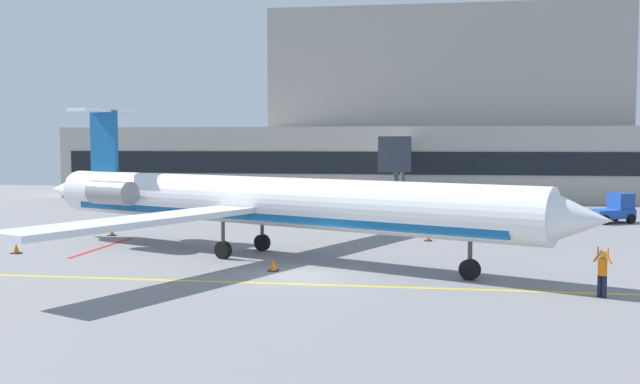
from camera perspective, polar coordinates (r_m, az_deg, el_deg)
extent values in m
cube|color=slate|center=(32.11, -1.45, -6.79)|extent=(120.00, 120.00, 0.10)
cube|color=yellow|center=(30.19, -2.11, -7.38)|extent=(108.00, 0.24, 0.01)
cube|color=red|center=(42.40, -16.94, -4.25)|extent=(0.30, 8.00, 0.01)
cube|color=#ADA89E|center=(78.49, 3.92, 2.40)|extent=(64.96, 14.28, 7.53)
cube|color=#9F9A91|center=(82.17, 9.92, 9.59)|extent=(38.37, 10.00, 13.00)
cube|color=black|center=(71.33, 3.44, 2.34)|extent=(62.37, 0.12, 2.26)
cube|color=silver|center=(62.79, 6.42, 3.18)|extent=(1.40, 16.64, 2.40)
cube|color=#2D333D|center=(53.58, 6.02, 3.04)|extent=(2.40, 2.00, 2.64)
cylinder|color=#4C4C51|center=(69.71, 6.63, 0.67)|extent=(0.44, 0.44, 3.88)
cylinder|color=#4C4C51|center=(55.41, 6.08, -0.18)|extent=(0.44, 0.44, 3.88)
cylinder|color=white|center=(36.90, -4.42, -0.72)|extent=(27.81, 14.48, 2.50)
cube|color=#145999|center=(36.96, -4.42, -1.79)|extent=(25.03, 13.03, 0.45)
cone|color=white|center=(30.06, 19.83, -2.03)|extent=(3.52, 3.37, 2.45)
cone|color=white|center=(48.21, -19.50, 0.17)|extent=(3.84, 3.28, 2.13)
cube|color=white|center=(43.78, 0.86, -0.46)|extent=(7.55, 12.82, 0.28)
cube|color=white|center=(31.84, -14.27, -2.27)|extent=(7.55, 12.82, 0.28)
cylinder|color=gray|center=(44.62, -12.47, 0.25)|extent=(3.30, 2.50, 1.38)
cylinder|color=gray|center=(41.97, -16.33, -0.05)|extent=(3.30, 2.50, 1.38)
cube|color=#145999|center=(45.39, -16.92, 3.92)|extent=(2.15, 1.15, 3.70)
cube|color=white|center=(45.43, -16.97, 6.25)|extent=(3.25, 4.37, 0.20)
cylinder|color=#3F3F44|center=(31.57, 11.93, -4.60)|extent=(0.20, 0.20, 1.23)
cylinder|color=black|center=(31.70, 11.91, -6.10)|extent=(0.96, 0.69, 0.90)
cylinder|color=#3F3F44|center=(39.24, -4.66, -2.85)|extent=(0.20, 0.20, 1.23)
cylinder|color=black|center=(39.35, -4.65, -4.06)|extent=(0.96, 0.69, 0.90)
cylinder|color=#3F3F44|center=(36.75, -7.78, -3.34)|extent=(0.20, 0.20, 1.23)
cylinder|color=black|center=(36.86, -7.77, -4.63)|extent=(0.96, 0.69, 0.90)
cube|color=silver|center=(54.46, -0.53, -1.65)|extent=(3.25, 2.47, 0.48)
cube|color=#B8B1A9|center=(54.78, -1.27, -0.82)|extent=(1.57, 1.73, 1.04)
cylinder|color=black|center=(54.30, -1.87, -1.93)|extent=(0.75, 0.50, 0.70)
cylinder|color=black|center=(55.66, -1.04, -1.78)|extent=(0.75, 0.50, 0.70)
cylinder|color=black|center=(53.31, 0.00, -2.04)|extent=(0.75, 0.50, 0.70)
cylinder|color=black|center=(54.69, 0.80, -1.88)|extent=(0.75, 0.50, 0.70)
cube|color=#19389E|center=(48.16, 14.36, -2.46)|extent=(3.51, 1.66, 0.59)
cube|color=navy|center=(47.98, 13.21, -1.43)|extent=(1.40, 1.50, 1.12)
cylinder|color=black|center=(47.26, 12.97, -2.92)|extent=(0.70, 0.28, 0.70)
cylinder|color=black|center=(48.91, 12.82, -2.68)|extent=(0.70, 0.28, 0.70)
cylinder|color=black|center=(47.51, 15.93, -2.93)|extent=(0.70, 0.28, 0.70)
cylinder|color=black|center=(49.15, 15.68, -2.70)|extent=(0.70, 0.28, 0.70)
cube|color=#1E4CB2|center=(56.79, 22.23, -1.63)|extent=(3.76, 3.07, 0.66)
cube|color=#1A4197|center=(57.37, 22.95, -0.68)|extent=(1.90, 1.93, 1.17)
cylinder|color=black|center=(58.22, 22.55, -1.83)|extent=(0.75, 0.59, 0.70)
cylinder|color=black|center=(57.06, 23.65, -1.97)|extent=(0.75, 0.59, 0.70)
cylinder|color=black|center=(56.63, 20.78, -1.94)|extent=(0.75, 0.59, 0.70)
cylinder|color=black|center=(55.43, 21.88, -2.09)|extent=(0.75, 0.59, 0.70)
cylinder|color=#191E33|center=(29.57, 21.82, -7.07)|extent=(0.18, 0.18, 0.86)
cylinder|color=#191E33|center=(29.68, 21.50, -7.02)|extent=(0.18, 0.18, 0.86)
cylinder|color=orange|center=(29.49, 21.70, -5.60)|extent=(0.34, 0.34, 0.67)
sphere|color=tan|center=(29.42, 21.72, -4.73)|extent=(0.24, 0.24, 0.24)
cylinder|color=orange|center=(29.31, 22.07, -4.89)|extent=(0.33, 0.35, 0.50)
cylinder|color=#F2590C|center=(29.27, 22.08, -4.46)|extent=(0.06, 0.06, 0.28)
cylinder|color=orange|center=(29.56, 21.37, -4.80)|extent=(0.33, 0.35, 0.50)
cylinder|color=#F2590C|center=(29.52, 21.38, -4.38)|extent=(0.06, 0.06, 0.28)
cone|color=orange|center=(33.23, -3.75, -5.86)|extent=(0.36, 0.36, 0.55)
cube|color=black|center=(33.28, -3.75, -6.29)|extent=(0.47, 0.47, 0.04)
cone|color=orange|center=(47.46, -16.34, -3.04)|extent=(0.36, 0.36, 0.55)
cube|color=black|center=(47.49, -16.34, -3.34)|extent=(0.47, 0.47, 0.04)
cone|color=orange|center=(41.61, -23.16, -4.17)|extent=(0.36, 0.36, 0.55)
cube|color=black|center=(41.65, -23.15, -4.52)|extent=(0.47, 0.47, 0.04)
cone|color=orange|center=(43.59, 8.63, -3.54)|extent=(0.36, 0.36, 0.55)
cube|color=black|center=(43.62, 8.63, -3.87)|extent=(0.47, 0.47, 0.04)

